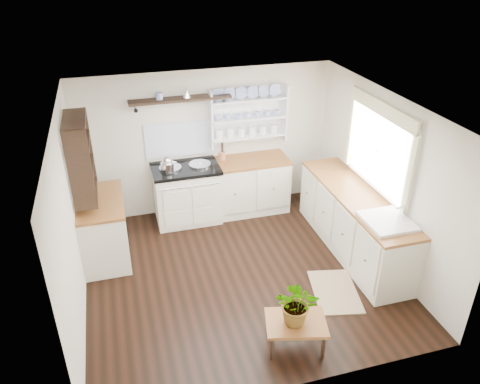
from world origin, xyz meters
name	(u,v)px	position (x,y,z in m)	size (l,w,h in m)	color
floor	(240,273)	(0.00, 0.00, 0.00)	(4.00, 3.80, 0.01)	black
wall_back	(207,142)	(0.00, 1.90, 1.15)	(4.00, 0.02, 2.30)	beige
wall_right	(384,179)	(2.00, 0.00, 1.15)	(0.02, 3.80, 2.30)	beige
wall_left	(70,222)	(-2.00, 0.00, 1.15)	(0.02, 3.80, 2.30)	beige
ceiling	(240,109)	(0.00, 0.00, 2.30)	(4.00, 3.80, 0.01)	white
window	(379,146)	(1.95, 0.15, 1.56)	(0.08, 1.55, 1.22)	white
aga_cooker	(187,193)	(-0.42, 1.57, 0.47)	(1.03, 0.71, 0.95)	white
back_cabinets	(248,184)	(0.60, 1.60, 0.46)	(1.27, 0.63, 0.90)	beige
right_cabinets	(354,222)	(1.70, 0.10, 0.46)	(0.62, 2.43, 0.90)	beige
belfast_sink	(386,229)	(1.70, -0.65, 0.80)	(0.55, 0.60, 0.45)	white
left_cabinets	(104,228)	(-1.70, 0.90, 0.46)	(0.62, 1.13, 0.90)	beige
plate_rack	(247,115)	(0.65, 1.86, 1.56)	(1.20, 0.22, 0.90)	white
high_shelf	(180,100)	(-0.40, 1.78, 1.91)	(1.50, 0.29, 0.16)	black
left_shelving	(80,157)	(-1.84, 0.90, 1.55)	(0.28, 0.80, 1.05)	black
kettle	(167,165)	(-0.70, 1.45, 1.05)	(0.19, 0.19, 0.24)	silver
utensil_crock	(222,156)	(0.19, 1.68, 0.98)	(0.11, 0.11, 0.13)	#AE6340
center_table	(296,325)	(0.23, -1.40, 0.31)	(0.74, 0.60, 0.35)	brown
potted_plant	(297,304)	(0.23, -1.40, 0.60)	(0.45, 0.39, 0.50)	#3F7233
floor_rug	(335,291)	(1.06, -0.71, 0.01)	(0.55, 0.85, 0.02)	#856E4D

